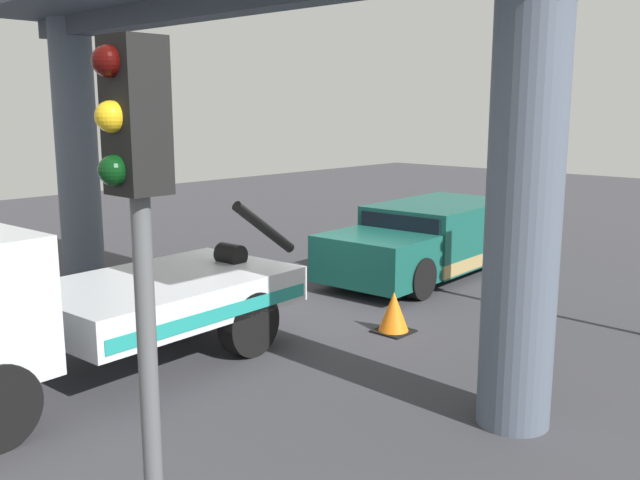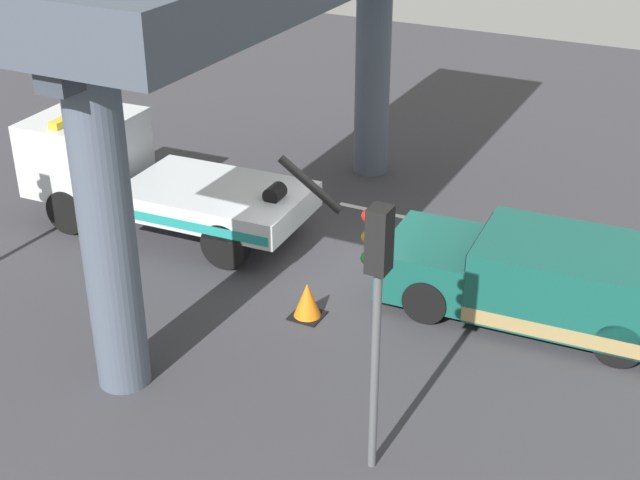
{
  "view_description": "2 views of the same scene",
  "coord_description": "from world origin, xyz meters",
  "px_view_note": "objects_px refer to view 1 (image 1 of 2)",
  "views": [
    {
      "loc": [
        8.77,
        8.58,
        3.71
      ],
      "look_at": [
        -0.34,
        0.19,
        1.35
      ],
      "focal_mm": 39.11,
      "sensor_mm": 36.0,
      "label": 1
    },
    {
      "loc": [
        -6.82,
        14.29,
        8.82
      ],
      "look_at": [
        0.12,
        0.54,
        0.87
      ],
      "focal_mm": 49.89,
      "sensor_mm": 36.0,
      "label": 2
    }
  ],
  "objects_px": {
    "towed_van_green": "(428,241)",
    "traffic_light_far": "(139,230)",
    "tow_truck_white": "(43,304)",
    "traffic_cone_orange": "(394,313)"
  },
  "relations": [
    {
      "from": "towed_van_green",
      "to": "traffic_cone_orange",
      "type": "xyz_separation_m",
      "value": [
        3.8,
        1.9,
        -0.45
      ]
    },
    {
      "from": "towed_van_green",
      "to": "traffic_light_far",
      "type": "relative_size",
      "value": 1.29
    },
    {
      "from": "tow_truck_white",
      "to": "traffic_light_far",
      "type": "bearing_deg",
      "value": 71.11
    },
    {
      "from": "traffic_light_far",
      "to": "traffic_cone_orange",
      "type": "xyz_separation_m",
      "value": [
        -6.82,
        -3.15,
        -2.67
      ]
    },
    {
      "from": "tow_truck_white",
      "to": "traffic_cone_orange",
      "type": "relative_size",
      "value": 10.49
    },
    {
      "from": "tow_truck_white",
      "to": "traffic_light_far",
      "type": "relative_size",
      "value": 1.78
    },
    {
      "from": "towed_van_green",
      "to": "traffic_light_far",
      "type": "xyz_separation_m",
      "value": [
        10.63,
        5.06,
        2.22
      ]
    },
    {
      "from": "tow_truck_white",
      "to": "towed_van_green",
      "type": "xyz_separation_m",
      "value": [
        -8.91,
        -0.04,
        -0.42
      ]
    },
    {
      "from": "tow_truck_white",
      "to": "traffic_light_far",
      "type": "distance_m",
      "value": 5.6
    },
    {
      "from": "tow_truck_white",
      "to": "traffic_cone_orange",
      "type": "bearing_deg",
      "value": 159.97
    }
  ]
}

